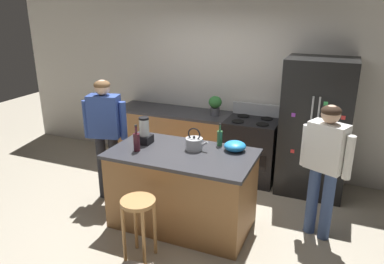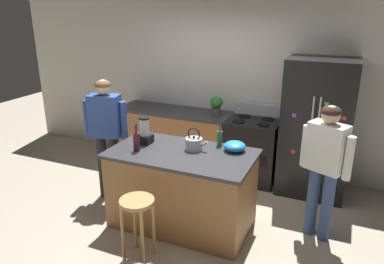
{
  "view_description": "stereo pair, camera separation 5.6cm",
  "coord_description": "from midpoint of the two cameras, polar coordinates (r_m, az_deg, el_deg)",
  "views": [
    {
      "loc": [
        1.63,
        -3.58,
        2.56
      ],
      "look_at": [
        0.0,
        0.3,
        1.09
      ],
      "focal_mm": 34.52,
      "sensor_mm": 36.0,
      "label": 1
    },
    {
      "loc": [
        1.68,
        -3.56,
        2.56
      ],
      "look_at": [
        0.0,
        0.3,
        1.09
      ],
      "focal_mm": 34.52,
      "sensor_mm": 36.0,
      "label": 2
    }
  ],
  "objects": [
    {
      "name": "kitchen_island",
      "position": [
        4.45,
        -1.2,
        -8.73
      ],
      "size": [
        1.68,
        0.94,
        0.94
      ],
      "color": "#9E6B3D",
      "rests_on": "ground_plane"
    },
    {
      "name": "potted_plant",
      "position": [
        5.62,
        4.05,
        4.27
      ],
      "size": [
        0.2,
        0.2,
        0.3
      ],
      "color": "#4C4C51",
      "rests_on": "back_counter_run"
    },
    {
      "name": "bar_stool",
      "position": [
        3.91,
        -8.01,
        -12.28
      ],
      "size": [
        0.36,
        0.36,
        0.68
      ],
      "color": "#B7844C",
      "rests_on": "ground_plane"
    },
    {
      "name": "back_wall",
      "position": [
        5.89,
        6.76,
        7.22
      ],
      "size": [
        8.0,
        0.1,
        2.7
      ],
      "primitive_type": "cube",
      "color": "silver",
      "rests_on": "ground_plane"
    },
    {
      "name": "refrigerator",
      "position": [
        5.33,
        18.95,
        0.54
      ],
      "size": [
        0.9,
        0.73,
        1.9
      ],
      "color": "black",
      "rests_on": "ground_plane"
    },
    {
      "name": "person_by_sink_right",
      "position": [
        4.28,
        20.22,
        -4.16
      ],
      "size": [
        0.58,
        0.36,
        1.57
      ],
      "color": "#384C7A",
      "rests_on": "ground_plane"
    },
    {
      "name": "person_by_island_left",
      "position": [
        4.99,
        -12.82,
        0.57
      ],
      "size": [
        0.59,
        0.31,
        1.66
      ],
      "color": "#26262B",
      "rests_on": "ground_plane"
    },
    {
      "name": "bottle_olive_oil",
      "position": [
        4.43,
        4.66,
        -0.88
      ],
      "size": [
        0.07,
        0.07,
        0.28
      ],
      "color": "#2D6638",
      "rests_on": "kitchen_island"
    },
    {
      "name": "mixing_bowl",
      "position": [
        4.3,
        6.99,
        -2.2
      ],
      "size": [
        0.26,
        0.26,
        0.11
      ],
      "primitive_type": "ellipsoid",
      "color": "#268CD8",
      "rests_on": "kitchen_island"
    },
    {
      "name": "ground_plane",
      "position": [
        4.7,
        -1.16,
        -13.84
      ],
      "size": [
        14.0,
        14.0,
        0.0
      ],
      "primitive_type": "plane",
      "color": "#B2A893"
    },
    {
      "name": "stove_range",
      "position": [
        5.63,
        9.52,
        -2.71
      ],
      "size": [
        0.76,
        0.65,
        1.12
      ],
      "color": "black",
      "rests_on": "ground_plane"
    },
    {
      "name": "tea_kettle",
      "position": [
        4.3,
        0.68,
        -1.75
      ],
      "size": [
        0.28,
        0.2,
        0.27
      ],
      "color": "#B7BABF",
      "rests_on": "kitchen_island"
    },
    {
      "name": "blender_appliance",
      "position": [
        4.52,
        -7.01,
        -0.02
      ],
      "size": [
        0.17,
        0.17,
        0.33
      ],
      "color": "black",
      "rests_on": "kitchen_island"
    },
    {
      "name": "back_counter_run",
      "position": [
        6.05,
        -1.95,
        -0.99
      ],
      "size": [
        2.0,
        0.64,
        0.94
      ],
      "color": "#9E6B3D",
      "rests_on": "ground_plane"
    },
    {
      "name": "bottle_wine",
      "position": [
        4.3,
        -8.21,
        -1.4
      ],
      "size": [
        0.08,
        0.08,
        0.32
      ],
      "color": "#471923",
      "rests_on": "kitchen_island"
    }
  ]
}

